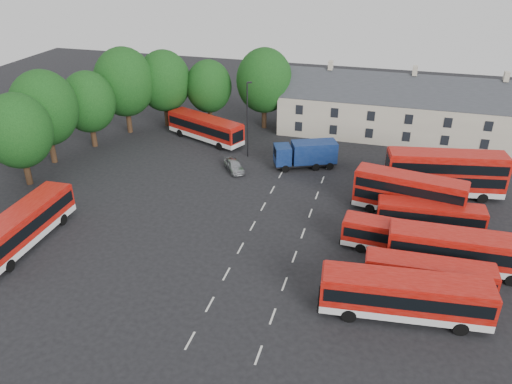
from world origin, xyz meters
TOP-DOWN VIEW (x-y plane):
  - ground at (0.00, 0.00)m, footprint 140.00×140.00m
  - lane_markings at (2.50, 2.00)m, footprint 5.15×33.80m
  - treeline at (-20.74, 19.36)m, footprint 29.92×32.59m
  - terrace_houses at (14.00, 30.00)m, footprint 35.70×7.13m
  - bus_row_a at (14.27, -7.38)m, footprint 12.44×3.98m
  - bus_row_b at (16.07, -3.76)m, footprint 9.98×2.59m
  - bus_row_c at (18.82, -0.01)m, footprint 12.25×3.03m
  - bus_row_d at (13.87, 1.09)m, footprint 10.35×3.11m
  - bus_row_e at (16.44, 5.92)m, footprint 9.98×2.79m
  - bus_dd_south at (14.37, 8.32)m, footprint 10.98×4.26m
  - bus_dd_north at (18.00, 13.65)m, footprint 12.58×4.87m
  - bus_west at (-19.12, -6.68)m, footprint 3.20×12.32m
  - bus_north at (-12.39, 21.85)m, footprint 11.90×7.24m
  - box_truck at (2.45, 16.90)m, footprint 7.75×5.10m
  - silver_car at (-5.64, 13.61)m, footprint 3.73×4.26m
  - lamppost at (-5.29, 18.24)m, footprint 0.66×0.45m

SIDE VIEW (x-z plane):
  - ground at x=0.00m, z-range 0.00..0.00m
  - lane_markings at x=2.50m, z-range 0.00..0.01m
  - silver_car at x=-5.64m, z-range 0.00..1.39m
  - bus_row_e at x=16.44m, z-range 0.28..3.07m
  - bus_row_b at x=16.07m, z-range 0.28..3.09m
  - bus_row_d at x=13.87m, z-range 0.29..3.18m
  - box_truck at x=2.45m, z-range 0.20..3.46m
  - bus_north at x=-12.39m, z-range 0.34..3.68m
  - bus_row_c at x=18.82m, z-range 0.35..3.80m
  - bus_row_a at x=14.27m, z-range 0.35..3.81m
  - bus_west at x=-19.12m, z-range 0.35..3.81m
  - bus_dd_south at x=14.37m, z-range 0.31..4.70m
  - bus_dd_north at x=18.00m, z-range 0.35..5.38m
  - terrace_houses at x=14.00m, z-range -1.17..8.89m
  - lamppost at x=-5.29m, z-range 0.32..9.97m
  - treeline at x=-20.74m, z-range 0.68..12.69m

